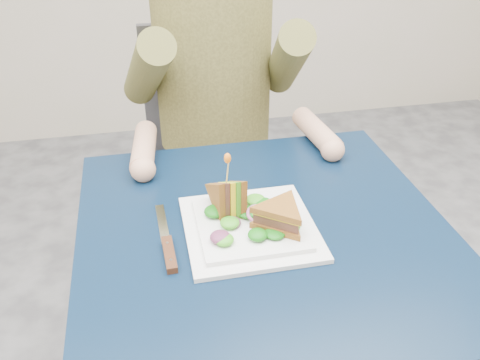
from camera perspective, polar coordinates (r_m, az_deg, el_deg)
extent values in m
cube|color=black|center=(1.04, 2.83, -6.11)|extent=(0.75, 0.75, 0.03)
cylinder|color=#595B5E|center=(1.51, -12.79, -11.02)|extent=(0.04, 0.04, 0.70)
cylinder|color=#595B5E|center=(1.59, 10.92, -7.87)|extent=(0.04, 0.04, 0.70)
cube|color=#47474C|center=(1.72, -2.71, 0.15)|extent=(0.42, 0.40, 0.04)
cube|color=#47474C|center=(1.76, -3.90, 10.11)|extent=(0.42, 0.03, 0.46)
cylinder|color=#47474C|center=(1.71, -7.60, -10.18)|extent=(0.02, 0.02, 0.43)
cylinder|color=#47474C|center=(1.76, 4.27, -8.63)|extent=(0.02, 0.02, 0.43)
cylinder|color=#47474C|center=(1.98, -8.51, -3.63)|extent=(0.02, 0.02, 0.43)
cylinder|color=#47474C|center=(2.02, 1.71, -2.45)|extent=(0.02, 0.02, 0.43)
cylinder|color=brown|center=(1.52, -3.00, 13.29)|extent=(0.34, 0.34, 0.52)
cylinder|color=brown|center=(1.41, -10.40, 12.00)|extent=(0.15, 0.39, 0.31)
cylinder|color=tan|center=(1.28, -10.74, 3.53)|extent=(0.08, 0.20, 0.06)
sphere|color=tan|center=(1.20, -10.84, 1.16)|extent=(0.06, 0.06, 0.06)
cylinder|color=brown|center=(1.47, 5.28, 13.20)|extent=(0.15, 0.39, 0.31)
cylinder|color=tan|center=(1.36, 8.61, 5.40)|extent=(0.08, 0.20, 0.06)
sphere|color=tan|center=(1.28, 10.36, 3.35)|extent=(0.06, 0.06, 0.06)
cube|color=white|center=(1.03, 1.12, -5.42)|extent=(0.26, 0.26, 0.01)
cube|color=white|center=(1.02, 1.13, -4.97)|extent=(0.21, 0.21, 0.01)
cube|color=silver|center=(1.01, -5.54, -6.50)|extent=(0.02, 0.12, 0.00)
cube|color=silver|center=(1.07, -5.76, -3.82)|extent=(0.02, 0.02, 0.00)
cube|color=silver|center=(1.09, -6.22, -3.03)|extent=(0.01, 0.03, 0.00)
cube|color=silver|center=(1.09, -5.96, -3.01)|extent=(0.01, 0.03, 0.00)
cube|color=silver|center=(1.09, -5.70, -2.99)|extent=(0.01, 0.03, 0.00)
cube|color=silver|center=(1.09, -5.44, -2.97)|extent=(0.01, 0.03, 0.00)
cube|color=silver|center=(1.06, -8.69, -4.89)|extent=(0.02, 0.14, 0.00)
cube|color=black|center=(0.97, -7.94, -8.26)|extent=(0.02, 0.10, 0.01)
cylinder|color=silver|center=(0.98, -8.16, -7.03)|extent=(0.01, 0.01, 0.00)
cylinder|color=silver|center=(0.95, -7.76, -8.90)|extent=(0.01, 0.01, 0.00)
cylinder|color=tan|center=(0.99, -1.40, 1.06)|extent=(0.01, 0.01, 0.06)
ellipsoid|color=orange|center=(0.98, -1.42, 2.46)|extent=(0.01, 0.01, 0.02)
torus|color=#9E4C7A|center=(1.02, 1.90, -3.80)|extent=(0.04, 0.04, 0.02)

